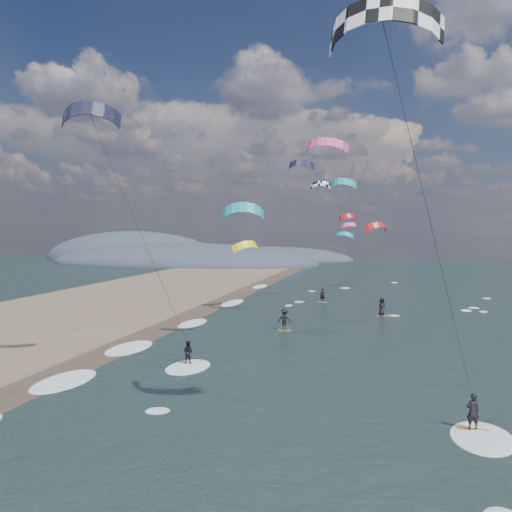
# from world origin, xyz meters

# --- Properties ---
(ground) EXTENTS (260.00, 260.00, 0.00)m
(ground) POSITION_xyz_m (0.00, 0.00, 0.00)
(ground) COLOR black
(ground) RESTS_ON ground
(wet_sand_strip) EXTENTS (3.00, 240.00, 0.00)m
(wet_sand_strip) POSITION_xyz_m (-12.00, 10.00, 0.00)
(wet_sand_strip) COLOR #382D23
(wet_sand_strip) RESTS_ON ground
(coastal_hills) EXTENTS (80.00, 41.00, 15.00)m
(coastal_hills) POSITION_xyz_m (-44.84, 107.86, 0.00)
(coastal_hills) COLOR #3D4756
(coastal_hills) RESTS_ON ground
(kitesurfer_near_a) EXTENTS (7.64, 8.44, 17.06)m
(kitesurfer_near_a) POSITION_xyz_m (7.72, -1.73, 12.80)
(kitesurfer_near_a) COLOR #BC7721
(kitesurfer_near_a) RESTS_ON ground
(kitesurfer_near_b) EXTENTS (6.82, 8.47, 16.19)m
(kitesurfer_near_b) POSITION_xyz_m (-7.63, 7.42, 10.13)
(kitesurfer_near_b) COLOR #BC7721
(kitesurfer_near_b) RESTS_ON ground
(far_kitesurfers) EXTENTS (9.05, 19.09, 1.86)m
(far_kitesurfers) POSITION_xyz_m (0.99, 30.28, 0.90)
(far_kitesurfers) COLOR #BC7721
(far_kitesurfers) RESTS_ON ground
(bg_kite_field) EXTENTS (16.09, 76.52, 11.17)m
(bg_kite_field) POSITION_xyz_m (-0.88, 53.70, 11.74)
(bg_kite_field) COLOR #D83F8C
(bg_kite_field) RESTS_ON ground
(shoreline_surf) EXTENTS (2.40, 79.40, 0.11)m
(shoreline_surf) POSITION_xyz_m (-10.80, 14.75, 0.00)
(shoreline_surf) COLOR white
(shoreline_surf) RESTS_ON ground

